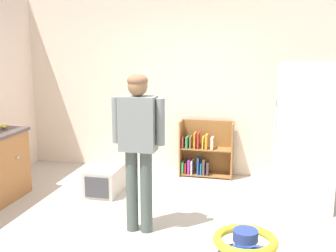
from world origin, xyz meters
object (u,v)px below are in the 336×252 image
(bookshelf, at_px, (204,153))
(pet_carrier, at_px, (104,181))
(standing_person, at_px, (138,139))
(baby_walker, at_px, (245,246))
(refrigerator, at_px, (304,136))
(banana_bunch, at_px, (4,126))

(bookshelf, xyz_separation_m, pet_carrier, (-1.19, -1.08, -0.18))
(bookshelf, height_order, standing_person, standing_person)
(baby_walker, relative_size, pet_carrier, 1.09)
(refrigerator, relative_size, standing_person, 1.04)
(bookshelf, xyz_separation_m, standing_person, (-0.40, -2.05, 0.67))
(pet_carrier, bearing_deg, refrigerator, 4.65)
(banana_bunch, bearing_deg, baby_walker, -19.19)
(pet_carrier, bearing_deg, standing_person, -50.76)
(baby_walker, bearing_deg, banana_bunch, 160.81)
(bookshelf, distance_m, baby_walker, 2.59)
(bookshelf, relative_size, pet_carrier, 1.54)
(baby_walker, bearing_deg, standing_person, 160.09)
(bookshelf, relative_size, banana_bunch, 5.45)
(pet_carrier, height_order, banana_bunch, banana_bunch)
(bookshelf, height_order, pet_carrier, bookshelf)
(banana_bunch, bearing_deg, pet_carrier, 11.51)
(standing_person, distance_m, banana_bunch, 2.20)
(refrigerator, xyz_separation_m, banana_bunch, (-3.85, -0.47, 0.04))
(refrigerator, height_order, banana_bunch, refrigerator)
(standing_person, relative_size, banana_bunch, 10.94)
(bookshelf, distance_m, banana_bunch, 2.88)
(standing_person, xyz_separation_m, pet_carrier, (-0.79, 0.97, -0.85))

